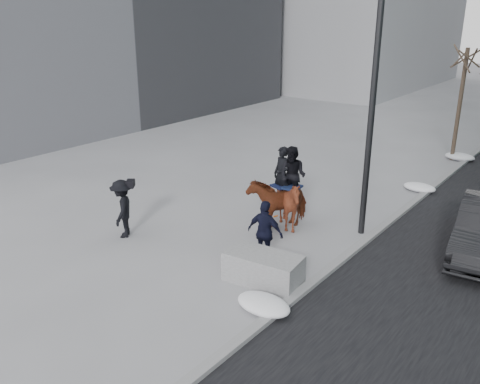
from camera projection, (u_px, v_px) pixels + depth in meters
The scene contains 10 objects.
ground at pixel (214, 255), 14.05m from camera, with size 120.00×120.00×0.00m, color gray.
curb at pixel (439, 182), 19.75m from camera, with size 0.25×90.00×0.12m, color gray.
planter at pixel (263, 268), 12.53m from camera, with size 1.88×0.94×0.75m, color #97979A.
tree_near at pixel (460, 99), 21.96m from camera, with size 1.20×1.20×5.42m, color #352A1F, non-canonical shape.
mounted_left at pixel (279, 198), 15.62m from camera, with size 1.37×2.11×2.51m.
mounted_right at pixel (290, 197), 15.35m from camera, with size 1.49×1.64×2.58m.
feeder at pixel (265, 233), 13.31m from camera, with size 1.07×0.91×1.75m.
camera_crew at pixel (122, 208), 14.90m from camera, with size 1.21×1.30×1.75m.
lamppost at pixel (376, 64), 13.74m from camera, with size 0.25×0.80×9.09m.
snow_piles at pixel (399, 203), 17.35m from camera, with size 1.32×16.10×0.34m.
Camera 1 is at (8.30, -9.54, 6.41)m, focal length 38.00 mm.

